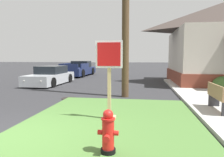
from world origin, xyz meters
TOP-DOWN VIEW (x-y plane):
  - ground_plane at (0.00, 0.00)m, footprint 160.00×160.00m
  - grass_corner_patch at (2.00, 1.66)m, footprint 4.79×5.94m
  - sidewalk_strip at (5.59, 5.43)m, footprint 2.20×15.10m
  - fire_hydrant at (2.22, -0.37)m, footprint 0.38×0.34m
  - stop_sign at (1.90, 1.70)m, footprint 0.75×0.28m
  - manhole_cover at (-0.40, 4.75)m, footprint 0.70×0.70m
  - parked_sedan_silver at (-3.43, 9.38)m, footprint 1.98×4.50m
  - pickup_truck_navy at (-3.58, 16.27)m, footprint 2.28×5.59m
  - street_bench at (5.24, 2.99)m, footprint 0.43×1.47m
  - shrub_near_porch at (7.12, 7.83)m, footprint 1.12×1.12m

SIDE VIEW (x-z plane):
  - ground_plane at x=0.00m, z-range 0.00..0.00m
  - manhole_cover at x=-0.40m, z-range 0.00..0.02m
  - grass_corner_patch at x=2.00m, z-range 0.00..0.08m
  - sidewalk_strip at x=5.59m, z-range 0.00..0.12m
  - shrub_near_porch at x=7.12m, z-range 0.00..0.82m
  - fire_hydrant at x=2.22m, z-range 0.05..0.86m
  - parked_sedan_silver at x=-3.43m, z-range -0.08..1.17m
  - street_bench at x=5.24m, z-range 0.16..1.01m
  - pickup_truck_navy at x=-3.58m, z-range -0.12..1.36m
  - stop_sign at x=1.90m, z-range 0.06..2.26m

